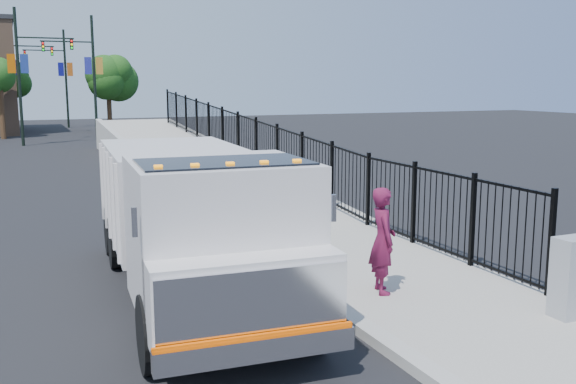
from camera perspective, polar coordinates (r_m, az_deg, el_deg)
name	(u,v)px	position (r m, az deg, el deg)	size (l,w,h in m)	color
ground	(308,294)	(11.46, 1.80, -9.08)	(120.00, 120.00, 0.00)	black
sidewalk	(470,312)	(10.83, 15.89, -10.26)	(3.55, 12.00, 0.12)	#9E998E
curb	(366,329)	(9.77, 6.91, -12.03)	(0.30, 12.00, 0.16)	#ADAAA3
ramp	(190,173)	(26.93, -8.68, 1.70)	(3.95, 24.00, 1.70)	#9E998E
iron_fence	(256,160)	(23.46, -2.84, 2.84)	(0.10, 28.00, 1.80)	black
truck	(193,213)	(11.02, -8.46, -1.84)	(3.02, 7.95, 2.67)	black
worker	(383,240)	(11.07, 8.41, -4.27)	(0.67, 0.44, 1.83)	maroon
utility_cabinet	(572,277)	(10.80, 23.89, -6.96)	(0.55, 0.40, 1.25)	gray
light_pole_0	(24,71)	(41.18, -22.41, 9.90)	(3.77, 0.22, 8.00)	black
light_pole_1	(89,72)	(44.48, -17.25, 10.12)	(3.78, 0.22, 8.00)	black
light_pole_2	(13,73)	(50.60, -23.28, 9.66)	(3.77, 0.22, 8.00)	black
light_pole_3	(62,75)	(56.79, -19.46, 9.81)	(3.77, 0.22, 8.00)	black
tree_0	(0,79)	(46.73, -24.26, 9.11)	(2.28, 2.28, 5.14)	#382314
tree_1	(108,79)	(51.10, -15.71, 9.62)	(2.87, 2.87, 5.44)	#382314
tree_2	(11,80)	(57.61, -23.38, 9.15)	(2.73, 2.73, 5.36)	#382314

